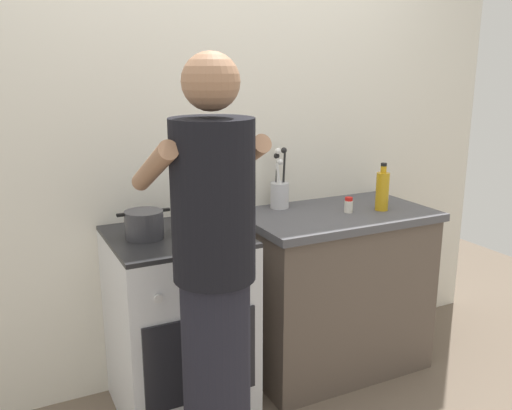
% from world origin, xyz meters
% --- Properties ---
extents(ground, '(6.00, 6.00, 0.00)m').
position_xyz_m(ground, '(0.00, 0.00, 0.00)').
color(ground, '#6B5B4C').
extents(back_wall, '(3.20, 0.10, 2.50)m').
position_xyz_m(back_wall, '(0.20, 0.50, 1.25)').
color(back_wall, silver).
rests_on(back_wall, ground).
extents(countertop, '(1.00, 0.60, 0.90)m').
position_xyz_m(countertop, '(0.55, 0.15, 0.45)').
color(countertop, brown).
rests_on(countertop, ground).
extents(stove_range, '(0.60, 0.62, 0.90)m').
position_xyz_m(stove_range, '(-0.35, 0.15, 0.45)').
color(stove_range, silver).
rests_on(stove_range, ground).
extents(pot, '(0.24, 0.17, 0.13)m').
position_xyz_m(pot, '(-0.49, 0.16, 0.96)').
color(pot, '#38383D').
rests_on(pot, stove_range).
extents(mixing_bowl, '(0.29, 0.29, 0.10)m').
position_xyz_m(mixing_bowl, '(-0.21, 0.10, 0.95)').
color(mixing_bowl, '#B7B7BC').
rests_on(mixing_bowl, stove_range).
extents(utensil_crock, '(0.10, 0.10, 0.33)m').
position_xyz_m(utensil_crock, '(0.31, 0.36, 0.99)').
color(utensil_crock, silver).
rests_on(utensil_crock, countertop).
extents(spice_bottle, '(0.04, 0.04, 0.08)m').
position_xyz_m(spice_bottle, '(0.59, 0.11, 0.94)').
color(spice_bottle, silver).
rests_on(spice_bottle, countertop).
extents(oil_bottle, '(0.07, 0.07, 0.26)m').
position_xyz_m(oil_bottle, '(0.78, 0.08, 1.01)').
color(oil_bottle, gold).
rests_on(oil_bottle, countertop).
extents(person, '(0.41, 0.50, 1.70)m').
position_xyz_m(person, '(-0.39, -0.42, 0.86)').
color(person, black).
rests_on(person, ground).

